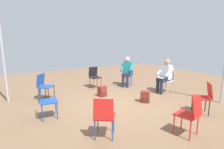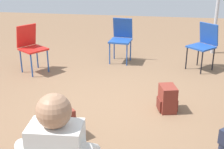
{
  "view_description": "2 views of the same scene",
  "coord_description": "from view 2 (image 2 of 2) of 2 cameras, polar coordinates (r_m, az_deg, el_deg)",
  "views": [
    {
      "loc": [
        -2.74,
        -4.4,
        1.92
      ],
      "look_at": [
        -0.12,
        0.12,
        0.89
      ],
      "focal_mm": 28.0,
      "sensor_mm": 36.0,
      "label": 1
    },
    {
      "loc": [
        3.79,
        0.67,
        2.02
      ],
      "look_at": [
        0.24,
        0.13,
        0.62
      ],
      "focal_mm": 50.0,
      "sensor_mm": 36.0,
      "label": 2
    }
  ],
  "objects": [
    {
      "name": "chair_west",
      "position": [
        6.14,
        1.72,
        6.88
      ],
      "size": [
        0.48,
        0.44,
        0.85
      ],
      "rotation": [
        0.0,
        0.0,
        -1.68
      ],
      "color": "#1E4799",
      "rests_on": "ground"
    },
    {
      "name": "chair_northwest",
      "position": [
        5.94,
        16.46,
        5.53
      ],
      "size": [
        0.59,
        0.58,
        0.85
      ],
      "rotation": [
        0.0,
        0.0,
        -2.33
      ],
      "color": "#1E4799",
      "rests_on": "ground"
    },
    {
      "name": "chair_southwest",
      "position": [
        5.76,
        -14.63,
        5.22
      ],
      "size": [
        0.57,
        0.58,
        0.85
      ],
      "rotation": [
        0.0,
        0.0,
        -0.61
      ],
      "color": "red",
      "rests_on": "ground"
    },
    {
      "name": "ground_plane",
      "position": [
        4.35,
        -1.16,
        -6.4
      ],
      "size": [
        14.0,
        14.0,
        0.0
      ],
      "primitive_type": "plane",
      "color": "brown"
    },
    {
      "name": "backpack_by_empty_chair",
      "position": [
        3.69,
        -9.22,
        -9.37
      ],
      "size": [
        0.34,
        0.34,
        0.36
      ],
      "rotation": [
        0.0,
        0.0,
        5.51
      ],
      "color": "maroon",
      "rests_on": "ground"
    },
    {
      "name": "backpack_near_laptop_user",
      "position": [
        4.32,
        10.09,
        -4.6
      ],
      "size": [
        0.32,
        0.29,
        0.36
      ],
      "rotation": [
        0.0,
        0.0,
        3.4
      ],
      "color": "maroon",
      "rests_on": "ground"
    }
  ]
}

